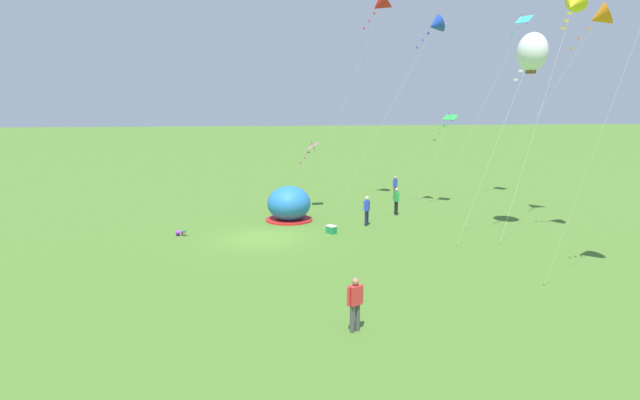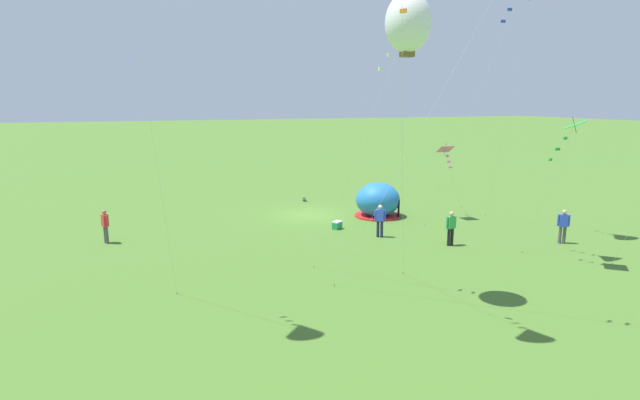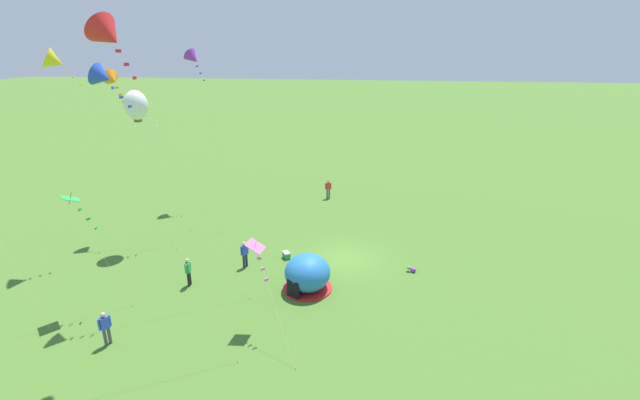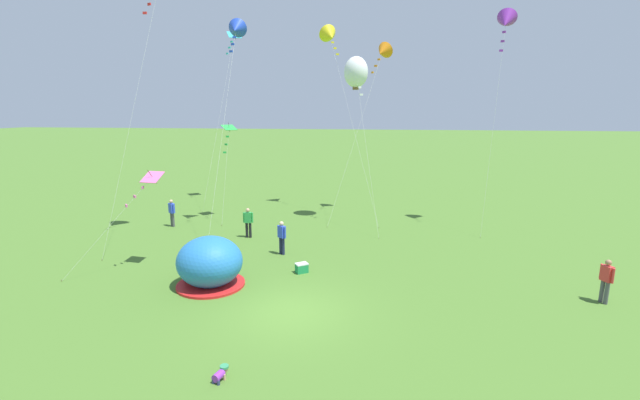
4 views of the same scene
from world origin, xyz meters
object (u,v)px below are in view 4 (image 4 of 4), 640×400
Objects in this scene: toddler_crawling at (221,374)px; kite_white at (356,72)px; cooler_box at (302,268)px; kite_pink at (148,182)px; person_strolling at (606,279)px; popup_tent at (210,263)px; kite_yellow at (330,36)px; person_far_back at (172,211)px; kite_purple at (506,21)px; kite_blue at (236,29)px; person_center_field at (248,221)px; kite_cyan at (233,40)px; person_watching_sky at (282,236)px; kite_orange at (383,52)px; kite_green at (228,132)px.

kite_white is (2.24, 18.01, 9.31)m from toddler_crawling.
cooler_box is 0.06× the size of kite_white.
kite_pink is (-6.32, 7.80, 3.82)m from toddler_crawling.
kite_pink is at bearing 176.72° from person_strolling.
kite_yellow reaches higher than popup_tent.
cooler_box is 11.52m from person_far_back.
person_strolling is (11.91, -1.29, 0.74)m from cooler_box.
kite_pink is at bearing -178.27° from cooler_box.
kite_purple reaches higher than person_far_back.
popup_tent is 0.23× the size of kite_blue.
popup_tent is 6.88m from person_center_field.
kite_cyan is at bearing 111.18° from kite_blue.
person_far_back is 0.38× the size of kite_pink.
cooler_box is 6.38m from person_center_field.
kite_cyan reaches higher than kite_white.
kite_yellow reaches higher than toddler_crawling.
toddler_crawling is 0.04× the size of kite_purple.
person_watching_sky is 18.09m from kite_cyan.
kite_yellow is (0.13, 21.48, 12.08)m from toddler_crawling.
toddler_crawling is 10.74m from kite_pink.
person_watching_sky is (-1.47, 2.32, 0.74)m from cooler_box.
kite_pink is 0.39× the size of kite_orange.
kite_cyan is (-7.40, 22.73, 12.18)m from toddler_crawling.
kite_white reaches higher than person_far_back.
person_strolling is 15.71m from kite_purple.
kite_blue reaches higher than popup_tent.
popup_tent is at bearing -26.85° from kite_pink.
kite_pink is (-5.52, -2.53, 3.04)m from person_watching_sky.
cooler_box is at bearing -34.02° from person_far_back.
kite_orange is (6.64, 14.37, 9.97)m from popup_tent.
kite_blue is at bearing 125.24° from cooler_box.
person_watching_sky is at bearing 164.89° from person_strolling.
kite_yellow is at bearing 35.74° from kite_green.
kite_green is at bearing 42.42° from person_far_back.
person_center_field is (-2.59, 2.54, 0.00)m from person_watching_sky.
toddler_crawling is at bearing -71.97° from kite_cyan.
kite_pink is at bearing -85.88° from kite_cyan.
person_center_field is 0.13× the size of kite_yellow.
kite_white is at bearing -58.53° from kite_yellow.
kite_pink is at bearing 153.15° from popup_tent.
kite_cyan is at bearing 112.11° from person_center_field.
cooler_box is at bearing 29.78° from popup_tent.
kite_purple is (10.83, 17.60, 11.97)m from toddler_crawling.
cooler_box is 0.38× the size of person_far_back.
kite_green is (-18.52, 10.40, 4.82)m from person_strolling.
kite_blue is (-5.22, 7.39, 11.53)m from cooler_box.
kite_cyan is at bearing 108.03° from toddler_crawling.
kite_pink is at bearing -103.08° from kite_blue.
kite_yellow is (0.93, 11.15, 11.30)m from person_watching_sky.
kite_blue is (-4.68, -6.08, -0.51)m from kite_yellow.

